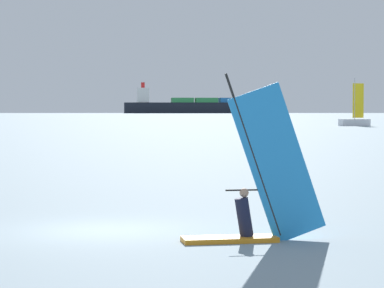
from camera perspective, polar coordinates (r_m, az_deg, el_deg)
The scene contains 4 objects.
ground_plane at distance 21.99m, azimuth -6.10°, elevation -5.85°, with size 4000.00×4000.00×0.00m, color gray.
windsurfer at distance 20.04m, azimuth 4.18°, elevation -3.79°, with size 3.51×0.75×4.08m.
cargo_ship at distance 916.98m, azimuth 0.60°, elevation 2.61°, with size 170.90×36.59×33.43m.
small_sailboat at distance 171.68m, azimuth 10.97°, elevation 1.56°, with size 6.25×2.92×9.61m.
Camera 1 is at (-1.31, -21.73, 3.11)m, focal length 78.66 mm.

